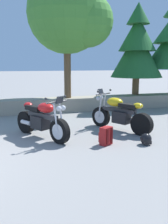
{
  "coord_description": "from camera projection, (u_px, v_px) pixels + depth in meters",
  "views": [
    {
      "loc": [
        2.19,
        -5.08,
        1.95
      ],
      "look_at": [
        3.94,
        1.2,
        0.65
      ],
      "focal_mm": 39.39,
      "sensor_mm": 36.0,
      "label": 1
    }
  ],
  "objects": [
    {
      "name": "motorcycle_red_near_left",
      "position": [
        42.0,
        120.0,
        6.45
      ],
      "size": [
        1.24,
        1.84,
        1.18
      ],
      "color": "black",
      "rests_on": "ground"
    },
    {
      "name": "motorcycle_yellow_centre",
      "position": [
        119.0,
        114.0,
        7.16
      ],
      "size": [
        1.23,
        1.85,
        1.18
      ],
      "color": "black",
      "rests_on": "ground"
    },
    {
      "name": "rider_backpack",
      "position": [
        106.0,
        135.0,
        5.94
      ],
      "size": [
        0.35,
        0.34,
        0.47
      ],
      "color": "#A31E1E",
      "rests_on": "ground"
    },
    {
      "name": "rider_helmet",
      "position": [
        146.0,
        139.0,
        5.96
      ],
      "size": [
        0.28,
        0.28,
        0.28
      ],
      "color": "black",
      "rests_on": "ground"
    },
    {
      "name": "leafy_tree_far_left",
      "position": [
        71.0,
        15.0,
        9.45
      ],
      "size": [
        3.22,
        3.07,
        4.82
      ],
      "color": "brown",
      "rests_on": "stone_wall"
    },
    {
      "name": "pine_tree_mid_left",
      "position": [
        137.0,
        46.0,
        10.84
      ],
      "size": [
        2.3,
        2.3,
        3.98
      ],
      "color": "brown",
      "rests_on": "stone_wall"
    }
  ]
}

